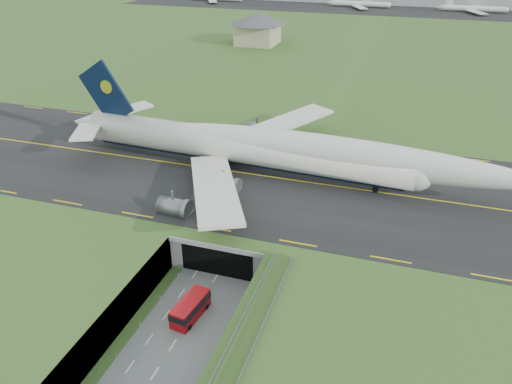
% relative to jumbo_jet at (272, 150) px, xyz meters
% --- Properties ---
extents(ground, '(900.00, 900.00, 0.00)m').
position_rel_jumbo_jet_xyz_m(ground, '(-1.28, -34.04, -11.43)').
color(ground, '#385221').
rests_on(ground, ground).
extents(airfield_deck, '(800.00, 800.00, 6.00)m').
position_rel_jumbo_jet_xyz_m(airfield_deck, '(-1.28, -34.04, -8.43)').
color(airfield_deck, gray).
rests_on(airfield_deck, ground).
extents(trench_road, '(12.00, 75.00, 0.20)m').
position_rel_jumbo_jet_xyz_m(trench_road, '(-1.28, -41.54, -11.33)').
color(trench_road, slate).
rests_on(trench_road, ground).
extents(taxiway, '(800.00, 44.00, 0.18)m').
position_rel_jumbo_jet_xyz_m(taxiway, '(-1.28, -1.04, -5.34)').
color(taxiway, black).
rests_on(taxiway, airfield_deck).
extents(tunnel_portal, '(17.00, 22.30, 6.00)m').
position_rel_jumbo_jet_xyz_m(tunnel_portal, '(-1.28, -17.33, -8.10)').
color(tunnel_portal, gray).
rests_on(tunnel_portal, ground).
extents(jumbo_jet, '(94.92, 60.92, 20.18)m').
position_rel_jumbo_jet_xyz_m(jumbo_jet, '(0.00, 0.00, 0.00)').
color(jumbo_jet, silver).
rests_on(jumbo_jet, ground).
extents(shuttle_tram, '(3.58, 7.37, 2.90)m').
position_rel_jumbo_jet_xyz_m(shuttle_tram, '(-1.32, -36.11, -9.83)').
color(shuttle_tram, '#B40C11').
rests_on(shuttle_tram, ground).
extents(service_building, '(23.30, 23.30, 12.51)m').
position_rel_jumbo_jet_xyz_m(service_building, '(-40.79, 118.34, 1.98)').
color(service_building, '#C1AE8B').
rests_on(service_building, ground).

